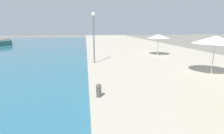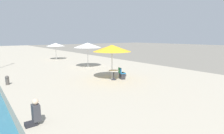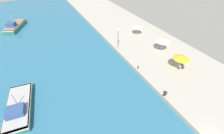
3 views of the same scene
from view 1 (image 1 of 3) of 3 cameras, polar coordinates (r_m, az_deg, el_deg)
quay_promenade at (r=30.12m, az=7.22°, el=5.86°), size 16.00×90.00×0.72m
cafe_umbrella_white at (r=13.92m, az=30.74°, el=7.72°), size 3.01×3.01×2.71m
cafe_umbrella_striped at (r=21.41m, az=14.91°, el=9.68°), size 2.62×2.62×2.46m
mooring_bollard at (r=8.38m, az=-4.36°, el=-7.48°), size 0.26×0.26×0.65m
lamppost at (r=16.06m, az=-6.03°, el=12.21°), size 0.36×0.36×4.56m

